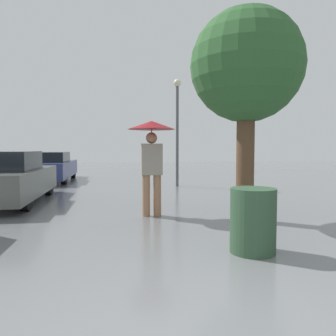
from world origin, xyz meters
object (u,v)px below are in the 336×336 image
street_lamp (177,119)px  trash_bin (253,220)px  parked_car_farthest (48,167)px  pedestrian (152,145)px  tree (247,68)px  parked_car_middle (3,179)px

street_lamp → trash_bin: bearing=-93.3°
parked_car_farthest → pedestrian: bearing=-65.5°
parked_car_farthest → tree: size_ratio=1.13×
pedestrian → street_lamp: 5.35m
parked_car_middle → street_lamp: 6.05m
pedestrian → tree: (1.71, -0.68, 1.42)m
parked_car_middle → trash_bin: parked_car_middle is taller
parked_car_middle → street_lamp: bearing=29.9°
pedestrian → trash_bin: bearing=-67.4°
street_lamp → trash_bin: (-0.43, -7.58, -2.01)m
parked_car_farthest → tree: tree is taller
parked_car_middle → trash_bin: (4.57, -4.71, -0.19)m
pedestrian → parked_car_farthest: size_ratio=0.43×
parked_car_middle → tree: bearing=-28.6°
pedestrian → parked_car_middle: 4.20m
parked_car_middle → tree: size_ratio=1.02×
pedestrian → tree: size_ratio=0.48×
tree → trash_bin: (-0.65, -1.86, -2.44)m
parked_car_middle → street_lamp: (5.00, 2.87, 1.82)m
parked_car_farthest → tree: bearing=-58.1°
parked_car_middle → parked_car_farthest: (0.02, 5.51, -0.02)m
parked_car_middle → parked_car_farthest: size_ratio=0.91×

